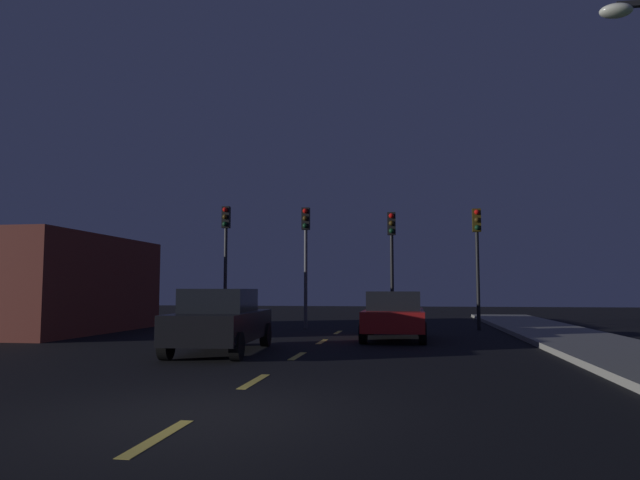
% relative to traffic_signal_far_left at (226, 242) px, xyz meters
% --- Properties ---
extents(ground_plane, '(80.00, 80.00, 0.00)m').
position_rel_traffic_signal_far_left_xyz_m(ground_plane, '(4.92, -8.93, -3.50)').
color(ground_plane, black).
extents(sidewalk_curb_right, '(3.00, 40.00, 0.15)m').
position_rel_traffic_signal_far_left_xyz_m(sidewalk_curb_right, '(12.42, -8.93, -3.42)').
color(sidewalk_curb_right, gray).
rests_on(sidewalk_curb_right, ground_plane).
extents(lane_stripe_nearest, '(0.16, 1.60, 0.01)m').
position_rel_traffic_signal_far_left_xyz_m(lane_stripe_nearest, '(4.92, -17.13, -3.50)').
color(lane_stripe_nearest, '#EACC4C').
rests_on(lane_stripe_nearest, ground_plane).
extents(lane_stripe_second, '(0.16, 1.60, 0.01)m').
position_rel_traffic_signal_far_left_xyz_m(lane_stripe_second, '(4.92, -13.33, -3.50)').
color(lane_stripe_second, '#EACC4C').
rests_on(lane_stripe_second, ground_plane).
extents(lane_stripe_third, '(0.16, 1.60, 0.01)m').
position_rel_traffic_signal_far_left_xyz_m(lane_stripe_third, '(4.92, -9.53, -3.50)').
color(lane_stripe_third, '#EACC4C').
rests_on(lane_stripe_third, ground_plane).
extents(lane_stripe_fourth, '(0.16, 1.60, 0.01)m').
position_rel_traffic_signal_far_left_xyz_m(lane_stripe_fourth, '(4.92, -5.73, -3.50)').
color(lane_stripe_fourth, '#EACC4C').
rests_on(lane_stripe_fourth, ground_plane).
extents(lane_stripe_fifth, '(0.16, 1.60, 0.01)m').
position_rel_traffic_signal_far_left_xyz_m(lane_stripe_fifth, '(4.92, -1.93, -3.50)').
color(lane_stripe_fifth, '#EACC4C').
rests_on(lane_stripe_fifth, ground_plane).
extents(traffic_signal_far_left, '(0.32, 0.38, 5.00)m').
position_rel_traffic_signal_far_left_xyz_m(traffic_signal_far_left, '(0.00, 0.00, 0.00)').
color(traffic_signal_far_left, '#2D2D30').
rests_on(traffic_signal_far_left, ground_plane).
extents(traffic_signal_center_left, '(0.32, 0.38, 4.88)m').
position_rel_traffic_signal_far_left_xyz_m(traffic_signal_center_left, '(3.37, -0.00, -0.08)').
color(traffic_signal_center_left, '#4C4C51').
rests_on(traffic_signal_center_left, ground_plane).
extents(traffic_signal_center_right, '(0.32, 0.38, 4.61)m').
position_rel_traffic_signal_far_left_xyz_m(traffic_signal_center_right, '(6.84, -0.00, -0.25)').
color(traffic_signal_center_right, black).
rests_on(traffic_signal_center_right, ground_plane).
extents(traffic_signal_far_right, '(0.32, 0.38, 4.69)m').
position_rel_traffic_signal_far_left_xyz_m(traffic_signal_far_right, '(10.12, -0.00, -0.20)').
color(traffic_signal_far_right, black).
rests_on(traffic_signal_far_right, ground_plane).
extents(car_stopped_ahead, '(1.92, 4.33, 1.50)m').
position_rel_traffic_signal_far_left_xyz_m(car_stopped_ahead, '(7.04, -4.64, -2.74)').
color(car_stopped_ahead, '#B21919').
rests_on(car_stopped_ahead, ground_plane).
extents(car_adjacent_lane, '(2.04, 4.50, 1.57)m').
position_rel_traffic_signal_far_left_xyz_m(car_adjacent_lane, '(2.91, -9.14, -2.71)').
color(car_adjacent_lane, black).
rests_on(car_adjacent_lane, ground_plane).
extents(storefront_left, '(5.19, 8.03, 3.48)m').
position_rel_traffic_signal_far_left_xyz_m(storefront_left, '(-5.67, -3.51, -1.76)').
color(storefront_left, maroon).
rests_on(storefront_left, ground_plane).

